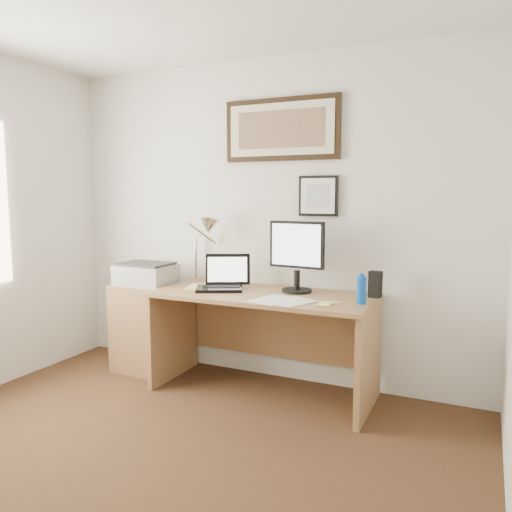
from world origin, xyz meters
The scene contains 17 objects.
wall_back centered at (0.00, 2.00, 1.25)m, with size 3.50×0.02×2.50m, color silver.
side_cabinet centered at (-0.92, 1.68, 0.36)m, with size 0.50×0.40×0.73m, color olive.
water_bottle centered at (0.88, 1.59, 0.84)m, with size 0.06×0.06×0.18m, color #0E4AB7.
bottle_cap centered at (0.88, 1.59, 0.94)m, with size 0.03×0.03×0.02m, color #0E4AB7.
speaker centered at (0.92, 1.83, 0.84)m, with size 0.08×0.07×0.18m, color black.
paper_sheet_a centered at (0.31, 1.46, 0.75)m, with size 0.23×0.32×0.00m, color silver.
paper_sheet_b centered at (0.45, 1.44, 0.75)m, with size 0.21×0.30×0.00m, color silver.
sticky_pad centered at (0.67, 1.43, 0.76)m, with size 0.08×0.08×0.01m, color #FAE476.
marker_pen centered at (0.69, 1.50, 0.76)m, with size 0.02×0.02×0.14m, color white.
book centered at (-0.44, 1.56, 0.76)m, with size 0.19×0.25×0.02m, color #EDD96F.
desk centered at (0.15, 1.72, 0.51)m, with size 1.60×0.70×0.75m.
laptop centered at (-0.19, 1.65, 0.81)m, with size 0.41×0.43×0.26m.
lcd_monitor centered at (0.36, 1.77, 1.04)m, with size 0.42×0.22×0.52m.
printer centered at (-0.90, 1.66, 0.82)m, with size 0.44×0.34×0.18m.
desk_lamp centered at (-0.41, 1.81, 1.19)m, with size 0.29×0.27×0.53m.
picture_large centered at (0.15, 1.97, 1.95)m, with size 0.92×0.04×0.47m.
picture_small centered at (0.45, 1.97, 1.45)m, with size 0.30×0.03×0.30m.
Camera 1 is at (1.60, -1.60, 1.46)m, focal length 35.00 mm.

